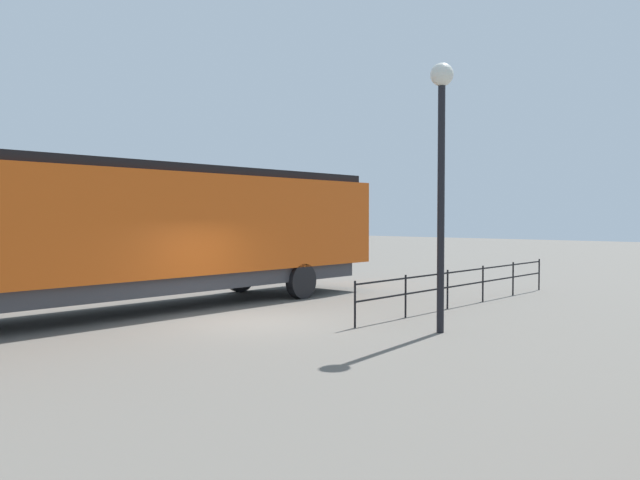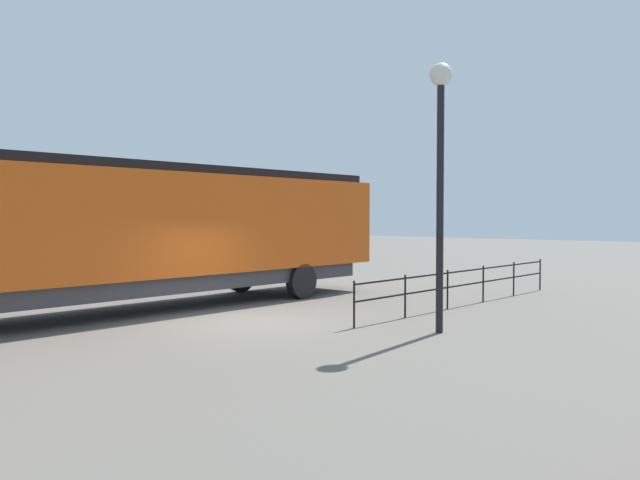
{
  "view_description": "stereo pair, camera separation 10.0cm",
  "coord_description": "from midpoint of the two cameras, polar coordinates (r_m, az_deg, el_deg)",
  "views": [
    {
      "loc": [
        11.82,
        -10.84,
        2.57
      ],
      "look_at": [
        -0.64,
        3.35,
        1.9
      ],
      "focal_mm": 36.87,
      "sensor_mm": 36.0,
      "label": 1
    },
    {
      "loc": [
        11.89,
        -10.78,
        2.57
      ],
      "look_at": [
        -0.64,
        3.35,
        1.9
      ],
      "focal_mm": 36.87,
      "sensor_mm": 36.0,
      "label": 2
    }
  ],
  "objects": [
    {
      "name": "locomotive",
      "position": [
        18.19,
        -16.84,
        0.95
      ],
      "size": [
        3.17,
        18.4,
        3.98
      ],
      "color": "#D15114",
      "rests_on": "ground_plane"
    },
    {
      "name": "ground_plane",
      "position": [
        16.25,
        -6.32,
        -7.07
      ],
      "size": [
        120.0,
        120.0,
        0.0
      ],
      "primitive_type": "plane",
      "color": "#666059"
    },
    {
      "name": "platform_fence",
      "position": [
        19.53,
        12.41,
        -3.45
      ],
      "size": [
        0.05,
        10.45,
        1.09
      ],
      "color": "black",
      "rests_on": "ground_plane"
    },
    {
      "name": "lamp_post",
      "position": [
        14.78,
        10.3,
        8.2
      ],
      "size": [
        0.51,
        0.51,
        5.93
      ],
      "color": "black",
      "rests_on": "ground_plane"
    }
  ]
}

